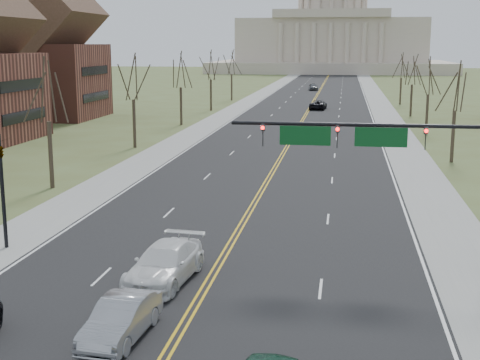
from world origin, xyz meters
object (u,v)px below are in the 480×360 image
(signal_mast, at_px, (379,148))
(car_sb_inner_lead, at_px, (121,319))
(signal_left, at_px, (2,178))
(car_far_sb, at_px, (313,87))
(car_sb_inner_second, at_px, (165,264))
(car_far_nb, at_px, (318,105))

(signal_mast, distance_m, car_sb_inner_lead, 14.38)
(signal_left, xyz_separation_m, car_far_sb, (9.97, 125.58, -2.86))
(signal_left, bearing_deg, car_sb_inner_lead, -45.37)
(signal_left, distance_m, car_sb_inner_second, 10.63)
(car_sb_inner_second, distance_m, car_far_nb, 82.88)
(signal_left, bearing_deg, car_far_sb, 85.46)
(car_far_nb, bearing_deg, car_sb_inner_lead, 91.66)
(car_sb_inner_second, bearing_deg, signal_mast, 27.50)
(signal_mast, height_order, car_far_nb, signal_mast)
(car_sb_inner_second, xyz_separation_m, car_far_nb, (3.43, 82.81, -0.09))
(car_far_nb, distance_m, car_far_sb, 46.54)
(signal_mast, height_order, car_far_sb, signal_mast)
(car_far_nb, bearing_deg, car_far_sb, -82.41)
(signal_left, xyz_separation_m, car_sb_inner_lead, (9.57, -9.70, -2.95))
(car_far_nb, xyz_separation_m, car_far_sb, (-3.02, 46.44, 0.09))
(car_sb_inner_lead, distance_m, car_far_nb, 88.90)
(signal_left, relative_size, car_sb_inner_lead, 1.32)
(signal_left, height_order, car_far_nb, signal_left)
(car_sb_inner_lead, bearing_deg, signal_left, 138.87)
(signal_mast, xyz_separation_m, car_far_sb, (-8.98, 125.58, -4.91))
(car_sb_inner_second, bearing_deg, car_far_sb, 95.95)
(signal_mast, xyz_separation_m, car_far_nb, (-5.96, 79.14, -5.00))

